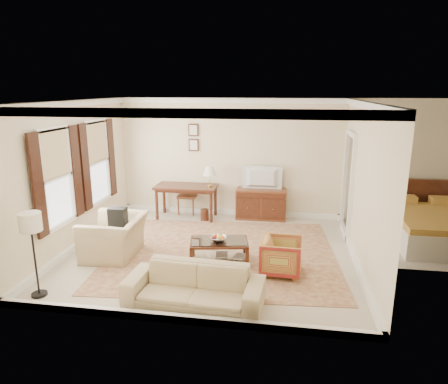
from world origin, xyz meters
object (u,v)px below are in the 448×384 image
(sideboard, at_px, (261,204))
(coffee_table, at_px, (219,245))
(club_armchair, at_px, (114,230))
(striped_armchair, at_px, (281,254))
(tv, at_px, (262,171))
(writing_desk, at_px, (186,190))
(sofa, at_px, (194,280))

(sideboard, distance_m, coffee_table, 2.76)
(sideboard, bearing_deg, club_armchair, -134.12)
(club_armchair, bearing_deg, striped_armchair, 83.47)
(sideboard, relative_size, striped_armchair, 1.72)
(tv, xyz_separation_m, club_armchair, (-2.60, -2.67, -0.69))
(writing_desk, height_order, sofa, writing_desk)
(coffee_table, bearing_deg, striped_armchair, -13.13)
(writing_desk, height_order, striped_armchair, writing_desk)
(coffee_table, xyz_separation_m, sofa, (-0.11, -1.52, 0.06))
(writing_desk, height_order, club_armchair, club_armchair)
(writing_desk, xyz_separation_m, tv, (1.82, 0.19, 0.49))
(writing_desk, height_order, coffee_table, writing_desk)
(sideboard, height_order, club_armchair, club_armchair)
(striped_armchair, relative_size, sofa, 0.35)
(writing_desk, distance_m, coffee_table, 2.80)
(striped_armchair, distance_m, club_armchair, 3.17)
(striped_armchair, xyz_separation_m, sofa, (-1.24, -1.25, 0.05))
(writing_desk, relative_size, sideboard, 1.24)
(coffee_table, relative_size, striped_armchair, 1.62)
(writing_desk, relative_size, tv, 1.63)
(striped_armchair, relative_size, club_armchair, 0.59)
(writing_desk, xyz_separation_m, coffee_table, (1.24, -2.48, -0.37))
(tv, height_order, sofa, tv)
(sideboard, height_order, coffee_table, sideboard)
(writing_desk, relative_size, club_armchair, 1.27)
(sideboard, height_order, striped_armchair, sideboard)
(club_armchair, bearing_deg, writing_desk, 160.85)
(tv, relative_size, coffee_table, 0.81)
(tv, distance_m, club_armchair, 3.79)
(tv, relative_size, sofa, 0.45)
(coffee_table, height_order, striped_armchair, striped_armchair)
(writing_desk, height_order, tv, tv)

